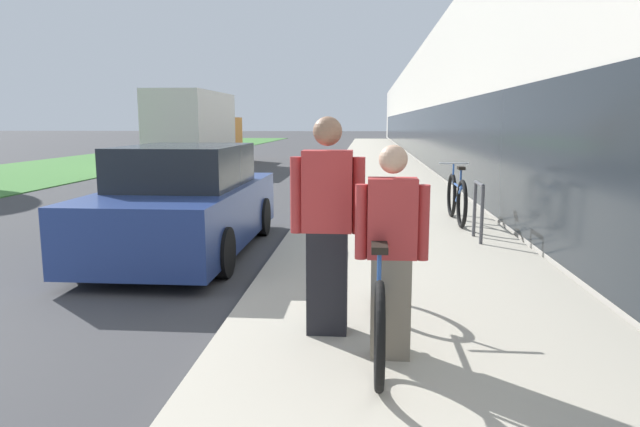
% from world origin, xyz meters
% --- Properties ---
extents(sidewalk_slab, '(3.45, 70.00, 0.11)m').
position_xyz_m(sidewalk_slab, '(5.28, 21.00, 0.05)').
color(sidewalk_slab, '#B2AA99').
rests_on(sidewalk_slab, ground).
extents(storefront_facade, '(10.01, 70.00, 5.07)m').
position_xyz_m(storefront_facade, '(12.04, 29.00, 2.53)').
color(storefront_facade, '#BCB7AD').
rests_on(storefront_facade, ground).
extents(lawn_strip, '(6.73, 70.00, 0.03)m').
position_xyz_m(lawn_strip, '(-7.32, 25.00, 0.01)').
color(lawn_strip, '#3D7533').
rests_on(lawn_strip, ground).
extents(tandem_bicycle, '(0.52, 2.36, 0.89)m').
position_xyz_m(tandem_bicycle, '(4.85, 1.05, 0.49)').
color(tandem_bicycle, black).
rests_on(tandem_bicycle, sidewalk_slab).
extents(person_rider, '(0.52, 0.21, 1.54)m').
position_xyz_m(person_rider, '(4.95, 0.76, 0.88)').
color(person_rider, '#756B5B').
rests_on(person_rider, sidewalk_slab).
extents(person_bystander, '(0.59, 0.23, 1.74)m').
position_xyz_m(person_bystander, '(4.46, 1.22, 0.98)').
color(person_bystander, black).
rests_on(person_bystander, sidewalk_slab).
extents(bike_rack_hoop, '(0.05, 0.60, 0.84)m').
position_xyz_m(bike_rack_hoop, '(6.38, 5.05, 0.62)').
color(bike_rack_hoop, '#4C4C51').
rests_on(bike_rack_hoop, sidewalk_slab).
extents(cruiser_bike_nearest, '(0.52, 1.90, 0.99)m').
position_xyz_m(cruiser_bike_nearest, '(6.31, 6.57, 0.52)').
color(cruiser_bike_nearest, black).
rests_on(cruiser_bike_nearest, sidewalk_slab).
extents(parked_sedan_curbside, '(1.83, 4.25, 1.49)m').
position_xyz_m(parked_sedan_curbside, '(2.27, 4.41, 0.68)').
color(parked_sedan_curbside, navy).
rests_on(parked_sedan_curbside, ground).
extents(moving_truck, '(2.23, 7.46, 2.98)m').
position_xyz_m(moving_truck, '(-2.17, 19.86, 1.50)').
color(moving_truck, orange).
rests_on(moving_truck, ground).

